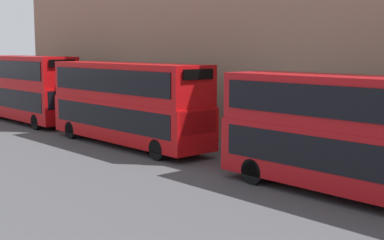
{
  "coord_description": "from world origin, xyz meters",
  "views": [
    {
      "loc": [
        -14.55,
        -4.21,
        5.16
      ],
      "look_at": [
        0.48,
        12.66,
        2.13
      ],
      "focal_mm": 50.0,
      "sensor_mm": 36.0,
      "label": 1
    }
  ],
  "objects": [
    {
      "name": "bus_third_in_queue",
      "position": [
        1.6,
        31.41,
        2.55
      ],
      "size": [
        2.59,
        10.81,
        4.64
      ],
      "color": "#B20C0F",
      "rests_on": "ground"
    },
    {
      "name": "pedestrian",
      "position": [
        3.93,
        31.01,
        0.79
      ],
      "size": [
        0.36,
        0.36,
        1.7
      ],
      "color": "maroon",
      "rests_on": "ground"
    },
    {
      "name": "bus_leading",
      "position": [
        1.6,
        5.2,
        2.34
      ],
      "size": [
        2.59,
        11.05,
        4.23
      ],
      "color": "#A80F14",
      "rests_on": "ground"
    },
    {
      "name": "bus_second_in_queue",
      "position": [
        1.6,
        19.07,
        2.42
      ],
      "size": [
        2.59,
        11.25,
        4.4
      ],
      "color": "#B20C0F",
      "rests_on": "ground"
    }
  ]
}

